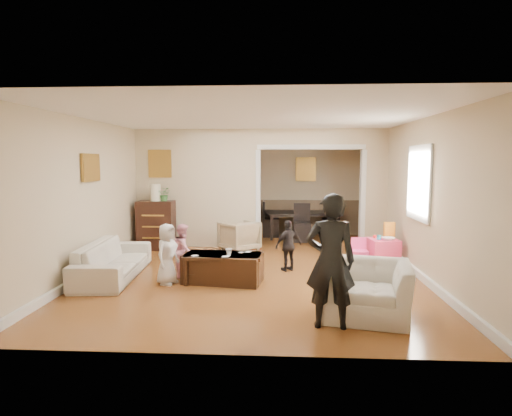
# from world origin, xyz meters

# --- Properties ---
(floor) EXTENTS (7.00, 7.00, 0.00)m
(floor) POSITION_xyz_m (0.00, 0.00, 0.00)
(floor) COLOR #9E6128
(floor) RESTS_ON ground
(partition_left) EXTENTS (2.75, 0.18, 2.60)m
(partition_left) POSITION_xyz_m (-1.38, 1.80, 1.30)
(partition_left) COLOR #C6B191
(partition_left) RESTS_ON ground
(partition_right) EXTENTS (0.55, 0.18, 2.60)m
(partition_right) POSITION_xyz_m (2.48, 1.80, 1.30)
(partition_right) COLOR #C6B191
(partition_right) RESTS_ON ground
(partition_header) EXTENTS (2.22, 0.18, 0.35)m
(partition_header) POSITION_xyz_m (1.10, 1.80, 2.42)
(partition_header) COLOR #C6B191
(partition_header) RESTS_ON partition_right
(window_pane) EXTENTS (0.03, 0.95, 1.10)m
(window_pane) POSITION_xyz_m (2.73, -0.40, 1.55)
(window_pane) COLOR white
(window_pane) RESTS_ON ground
(framed_art_partition) EXTENTS (0.45, 0.03, 0.55)m
(framed_art_partition) POSITION_xyz_m (-2.20, 1.70, 1.85)
(framed_art_partition) COLOR brown
(framed_art_partition) RESTS_ON partition_left
(framed_art_sofa_wall) EXTENTS (0.03, 0.55, 0.40)m
(framed_art_sofa_wall) POSITION_xyz_m (-2.71, -0.60, 1.80)
(framed_art_sofa_wall) COLOR brown
(framed_art_alcove) EXTENTS (0.45, 0.03, 0.55)m
(framed_art_alcove) POSITION_xyz_m (1.10, 3.44, 1.70)
(framed_art_alcove) COLOR brown
(sofa) EXTENTS (0.93, 2.05, 0.58)m
(sofa) POSITION_xyz_m (-2.30, -0.82, 0.29)
(sofa) COLOR beige
(sofa) RESTS_ON ground
(armchair_back) EXTENTS (0.98, 0.98, 0.64)m
(armchair_back) POSITION_xyz_m (-0.42, 1.34, 0.32)
(armchair_back) COLOR tan
(armchair_back) RESTS_ON ground
(armchair_front) EXTENTS (1.21, 1.10, 0.68)m
(armchair_front) POSITION_xyz_m (1.49, -2.37, 0.34)
(armchair_front) COLOR beige
(armchair_front) RESTS_ON ground
(dresser) EXTENTS (0.77, 0.43, 1.06)m
(dresser) POSITION_xyz_m (-2.23, 1.40, 0.53)
(dresser) COLOR black
(dresser) RESTS_ON ground
(table_lamp) EXTENTS (0.22, 0.22, 0.36)m
(table_lamp) POSITION_xyz_m (-2.23, 1.40, 1.24)
(table_lamp) COLOR #FFF6CF
(table_lamp) RESTS_ON dresser
(potted_plant) EXTENTS (0.26, 0.23, 0.29)m
(potted_plant) POSITION_xyz_m (-2.03, 1.40, 1.20)
(potted_plant) COLOR #418039
(potted_plant) RESTS_ON dresser
(coffee_table) EXTENTS (1.28, 0.78, 0.45)m
(coffee_table) POSITION_xyz_m (-0.46, -0.99, 0.23)
(coffee_table) COLOR #3A2312
(coffee_table) RESTS_ON ground
(coffee_cup) EXTENTS (0.12, 0.12, 0.09)m
(coffee_cup) POSITION_xyz_m (-0.36, -1.04, 0.50)
(coffee_cup) COLOR white
(coffee_cup) RESTS_ON coffee_table
(play_table) EXTENTS (0.55, 0.55, 0.48)m
(play_table) POSITION_xyz_m (2.36, 0.30, 0.24)
(play_table) COLOR #FD4276
(play_table) RESTS_ON ground
(cereal_box) EXTENTS (0.21, 0.09, 0.30)m
(cereal_box) POSITION_xyz_m (2.48, 0.40, 0.63)
(cereal_box) COLOR yellow
(cereal_box) RESTS_ON play_table
(cyan_cup) EXTENTS (0.08, 0.08, 0.08)m
(cyan_cup) POSITION_xyz_m (2.26, 0.25, 0.52)
(cyan_cup) COLOR teal
(cyan_cup) RESTS_ON play_table
(toy_block) EXTENTS (0.10, 0.09, 0.05)m
(toy_block) POSITION_xyz_m (2.24, 0.42, 0.50)
(toy_block) COLOR red
(toy_block) RESTS_ON play_table
(play_bowl) EXTENTS (0.25, 0.25, 0.06)m
(play_bowl) POSITION_xyz_m (2.41, 0.18, 0.50)
(play_bowl) COLOR white
(play_bowl) RESTS_ON play_table
(dining_table) EXTENTS (2.00, 1.37, 0.64)m
(dining_table) POSITION_xyz_m (0.97, 3.10, 0.32)
(dining_table) COLOR black
(dining_table) RESTS_ON ground
(adult_person) EXTENTS (0.58, 0.39, 1.55)m
(adult_person) POSITION_xyz_m (1.01, -2.73, 0.78)
(adult_person) COLOR black
(adult_person) RESTS_ON ground
(child_kneel_a) EXTENTS (0.43, 0.54, 0.95)m
(child_kneel_a) POSITION_xyz_m (-1.31, -1.14, 0.47)
(child_kneel_a) COLOR silver
(child_kneel_a) RESTS_ON ground
(child_kneel_b) EXTENTS (0.41, 0.48, 0.88)m
(child_kneel_b) POSITION_xyz_m (-1.16, -0.69, 0.44)
(child_kneel_b) COLOR pink
(child_kneel_b) RESTS_ON ground
(child_toddler) EXTENTS (0.56, 0.46, 0.89)m
(child_toddler) POSITION_xyz_m (0.59, -0.24, 0.45)
(child_toddler) COLOR black
(child_toddler) RESTS_ON ground
(craft_papers) EXTENTS (0.92, 0.47, 0.00)m
(craft_papers) POSITION_xyz_m (-0.39, -1.04, 0.45)
(craft_papers) COLOR white
(craft_papers) RESTS_ON coffee_table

